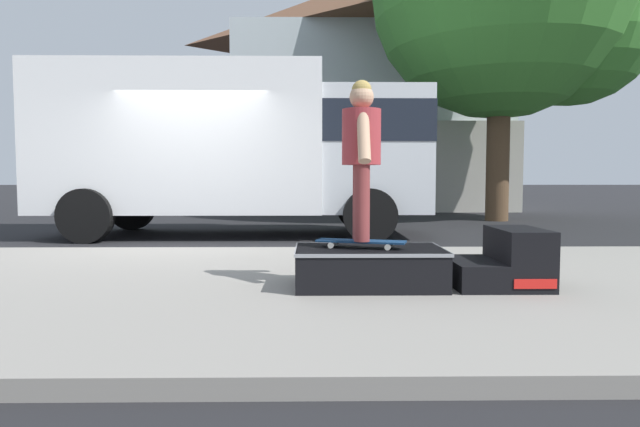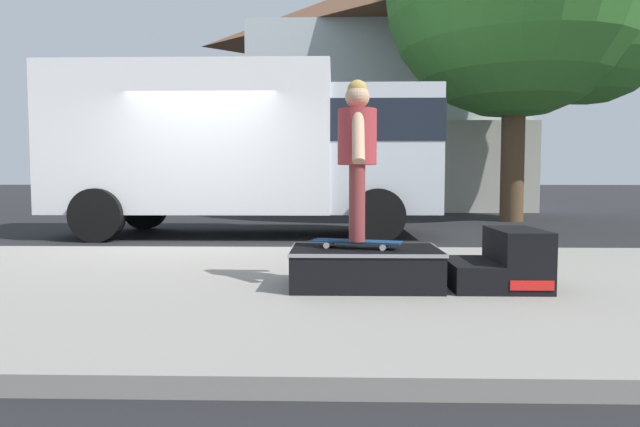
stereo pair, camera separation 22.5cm
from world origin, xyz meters
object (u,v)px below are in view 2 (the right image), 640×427
skateboard (357,242)px  skate_box (365,266)px  skater_kid (357,147)px  box_truck (248,144)px  kicker_ramp (502,263)px

skateboard → skate_box: bearing=13.5°
skateboard → skater_kid: size_ratio=0.58×
box_truck → skater_kid: bearing=-71.9°
skater_kid → kicker_ramp: bearing=0.8°
skate_box → skater_kid: 1.05m
skate_box → skateboard: bearing=-166.5°
kicker_ramp → box_truck: box_truck is taller
skate_box → skater_kid: skater_kid is taller
skate_box → skater_kid: size_ratio=0.94×
skateboard → box_truck: (-1.79, 5.49, 1.18)m
skate_box → skateboard: skateboard is taller
skater_kid → skateboard: bearing=90.0°
skateboard → box_truck: bearing=108.1°
skate_box → skater_kid: bearing=-166.5°
skater_kid → box_truck: size_ratio=0.20×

